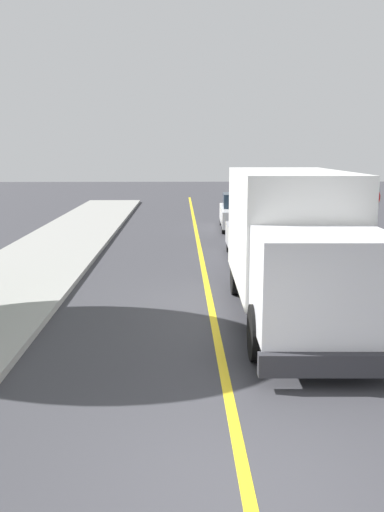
# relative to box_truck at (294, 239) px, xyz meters

# --- Properties ---
(ground_plane) EXTENTS (120.00, 120.00, 0.00)m
(ground_plane) POSITION_rel_box_truck_xyz_m (-1.74, -6.35, -1.77)
(ground_plane) COLOR #38383D
(centre_line_yellow) EXTENTS (0.16, 56.00, 0.01)m
(centre_line_yellow) POSITION_rel_box_truck_xyz_m (-1.74, 3.65, -1.76)
(centre_line_yellow) COLOR gold
(centre_line_yellow) RESTS_ON ground
(box_truck) EXTENTS (2.55, 7.23, 3.20)m
(box_truck) POSITION_rel_box_truck_xyz_m (0.00, 0.00, 0.00)
(box_truck) COLOR silver
(box_truck) RESTS_ON ground
(parked_car_near) EXTENTS (1.86, 4.43, 1.67)m
(parked_car_near) POSITION_rel_box_truck_xyz_m (0.10, 6.58, -0.97)
(parked_car_near) COLOR #B7B7BC
(parked_car_near) RESTS_ON ground
(parked_car_mid) EXTENTS (1.98, 4.47, 1.67)m
(parked_car_mid) POSITION_rel_box_truck_xyz_m (0.34, 13.83, -0.97)
(parked_car_mid) COLOR silver
(parked_car_mid) RESTS_ON ground
(stop_sign) EXTENTS (0.80, 0.10, 2.65)m
(stop_sign) POSITION_rel_box_truck_xyz_m (3.23, 4.80, 0.09)
(stop_sign) COLOR gray
(stop_sign) RESTS_ON ground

